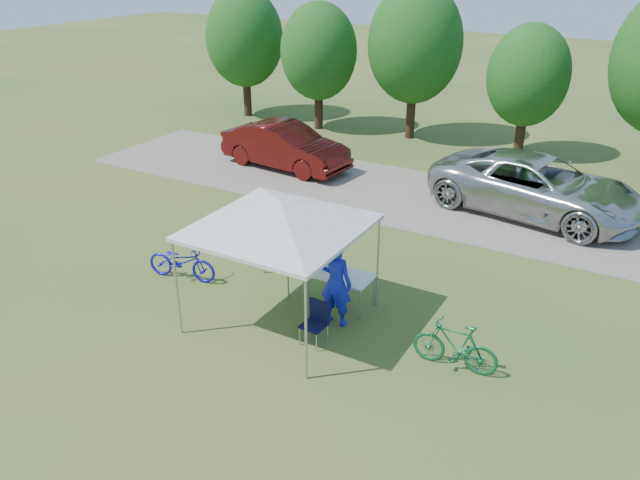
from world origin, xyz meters
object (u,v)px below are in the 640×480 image
object	(u,v)px
bike_blue	(182,261)
minivan	(537,186)
folding_table	(331,273)
sedan	(285,146)
cooler	(318,261)
folding_chair	(316,319)
bike_green	(455,346)
cyclist	(336,283)

from	to	relation	value
bike_blue	minivan	xyz separation A→B (m)	(6.35, 8.24, 0.41)
folding_table	sedan	xyz separation A→B (m)	(-5.91, 7.36, 0.07)
cooler	minivan	distance (m)	8.06
folding_chair	cooler	distance (m)	1.73
bike_blue	sedan	xyz separation A→B (m)	(-2.32, 8.16, 0.35)
folding_table	minivan	xyz separation A→B (m)	(2.76, 7.44, 0.13)
bike_blue	folding_chair	bearing A→B (deg)	-110.45
bike_green	minivan	world-z (taller)	minivan
folding_chair	cooler	size ratio (longest dim) A/B	1.92
folding_chair	cooler	xyz separation A→B (m)	(-0.82, 1.46, 0.43)
folding_table	bike_green	distance (m)	3.32
bike_green	cyclist	bearing A→B (deg)	-98.52
sedan	cyclist	bearing A→B (deg)	-135.68
bike_green	minivan	size ratio (longest dim) A/B	0.27
minivan	cyclist	bearing A→B (deg)	174.04
folding_chair	cyclist	size ratio (longest dim) A/B	0.47
folding_chair	cyclist	distance (m)	0.89
folding_table	bike_green	xyz separation A→B (m)	(3.17, -0.93, -0.25)
sedan	minivan	bearing A→B (deg)	-83.73
minivan	bike_blue	bearing A→B (deg)	151.97
cooler	cyclist	bearing A→B (deg)	-39.44
bike_blue	sedan	distance (m)	8.49
cooler	folding_table	bearing A→B (deg)	0.00
folding_table	folding_chair	xyz separation A→B (m)	(0.49, -1.46, -0.21)
cyclist	folding_chair	bearing A→B (deg)	86.48
folding_chair	minivan	xyz separation A→B (m)	(2.27, 8.91, 0.35)
folding_chair	bike_green	distance (m)	2.74
cooler	bike_green	size ratio (longest dim) A/B	0.28
cyclist	minivan	distance (m)	8.43
cyclist	bike_blue	distance (m)	4.12
cyclist	bike_green	xyz separation A→B (m)	(2.67, -0.25, -0.47)
folding_chair	cyclist	xyz separation A→B (m)	(0.01, 0.78, 0.43)
cooler	sedan	xyz separation A→B (m)	(-5.58, 7.36, -0.15)
cyclist	bike_green	bearing A→B (deg)	171.96
folding_chair	sedan	world-z (taller)	sedan
bike_blue	sedan	size ratio (longest dim) A/B	0.37
folding_chair	bike_green	xyz separation A→B (m)	(2.69, 0.53, -0.04)
folding_chair	bike_green	size ratio (longest dim) A/B	0.55
cooler	sedan	size ratio (longest dim) A/B	0.10
bike_blue	cyclist	bearing A→B (deg)	-99.55
bike_blue	sedan	world-z (taller)	sedan
folding_table	folding_chair	bearing A→B (deg)	-71.56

